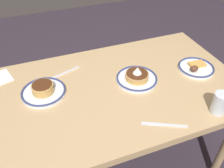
# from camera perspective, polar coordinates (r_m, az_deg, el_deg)

# --- Properties ---
(ground_plane) EXTENTS (6.00, 6.00, 0.00)m
(ground_plane) POSITION_cam_1_polar(r_m,az_deg,el_deg) (1.90, 0.53, -18.10)
(ground_plane) COLOR #312934
(dining_table) EXTENTS (1.43, 0.85, 0.74)m
(dining_table) POSITION_cam_1_polar(r_m,az_deg,el_deg) (1.38, 0.69, -2.90)
(dining_table) COLOR tan
(dining_table) RESTS_ON ground_plane
(plate_near_main) EXTENTS (0.24, 0.24, 0.06)m
(plate_near_main) POSITION_cam_1_polar(r_m,az_deg,el_deg) (1.33, -15.90, -1.54)
(plate_near_main) COLOR white
(plate_near_main) RESTS_ON dining_table
(plate_center_pancakes) EXTENTS (0.24, 0.24, 0.09)m
(plate_center_pancakes) POSITION_cam_1_polar(r_m,az_deg,el_deg) (1.37, 5.88, 1.55)
(plate_center_pancakes) COLOR white
(plate_center_pancakes) RESTS_ON dining_table
(plate_far_companion) EXTENTS (0.21, 0.21, 0.05)m
(plate_far_companion) POSITION_cam_1_polar(r_m,az_deg,el_deg) (1.54, 19.21, 3.67)
(plate_far_companion) COLOR white
(plate_far_companion) RESTS_ON dining_table
(drinking_glass) EXTENTS (0.07, 0.07, 0.11)m
(drinking_glass) POSITION_cam_1_polar(r_m,az_deg,el_deg) (1.27, 24.06, -4.33)
(drinking_glass) COLOR silver
(drinking_glass) RESTS_ON dining_table
(fork_near) EXTENTS (0.19, 0.08, 0.01)m
(fork_near) POSITION_cam_1_polar(r_m,az_deg,el_deg) (1.46, -10.96, 2.65)
(fork_near) COLOR silver
(fork_near) RESTS_ON dining_table
(butter_knife) EXTENTS (0.20, 0.11, 0.01)m
(butter_knife) POSITION_cam_1_polar(r_m,az_deg,el_deg) (1.16, 12.21, -9.42)
(butter_knife) COLOR silver
(butter_knife) RESTS_ON dining_table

